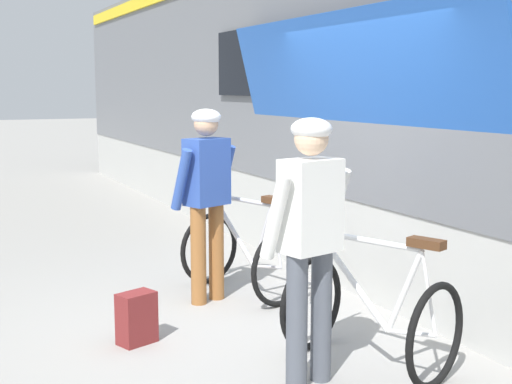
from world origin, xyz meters
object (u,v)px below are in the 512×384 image
cyclist_near_in_white (310,228)px  bicycle_near_white (370,312)px  train_car (446,86)px  bicycle_far_silver (244,253)px  cyclist_far_in_blue (207,188)px  backpack_on_platform (137,318)px

cyclist_near_in_white → bicycle_near_white: size_ratio=1.40×
train_car → bicycle_far_silver: 2.89m
train_car → cyclist_far_in_blue: bearing=-176.7°
cyclist_far_in_blue → backpack_on_platform: 1.45m
bicycle_near_white → backpack_on_platform: bearing=139.2°
backpack_on_platform → bicycle_near_white: bearing=-61.0°
train_car → cyclist_far_in_blue: size_ratio=11.47×
bicycle_near_white → backpack_on_platform: 1.79m
train_car → cyclist_near_in_white: 3.71m
train_car → backpack_on_platform: size_ratio=50.54×
train_car → bicycle_far_silver: bearing=-177.5°
cyclist_near_in_white → bicycle_far_silver: cyclist_near_in_white is taller
train_car → cyclist_near_in_white: bearing=-143.4°
cyclist_far_in_blue → backpack_on_platform: cyclist_far_in_blue is taller
train_car → cyclist_far_in_blue: (-2.82, -0.16, -0.91)m
cyclist_near_in_white → backpack_on_platform: bearing=124.1°
bicycle_far_silver → backpack_on_platform: 1.54m
cyclist_far_in_blue → bicycle_near_white: cyclist_far_in_blue is taller
cyclist_far_in_blue → bicycle_near_white: 2.09m
cyclist_near_in_white → bicycle_near_white: cyclist_near_in_white is taller
train_car → bicycle_near_white: 3.52m
train_car → backpack_on_platform: 4.21m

